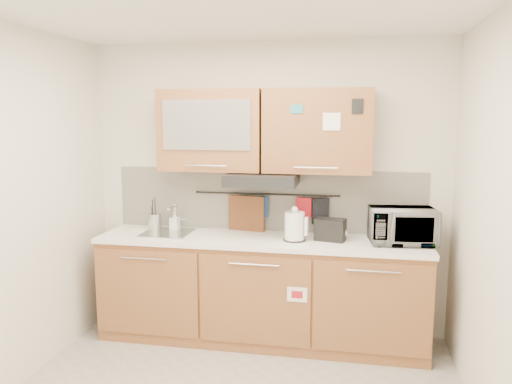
% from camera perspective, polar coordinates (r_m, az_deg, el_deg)
% --- Properties ---
extents(ceiling, '(3.20, 3.20, 0.00)m').
position_cam_1_polar(ceiling, '(3.07, -3.59, 20.79)').
color(ceiling, white).
rests_on(ceiling, wall_back).
extents(wall_back, '(3.20, 0.00, 3.20)m').
position_cam_1_polar(wall_back, '(4.52, 1.26, 0.35)').
color(wall_back, silver).
rests_on(wall_back, ground).
extents(wall_right, '(0.00, 3.00, 3.00)m').
position_cam_1_polar(wall_right, '(3.11, 26.71, -4.44)').
color(wall_right, silver).
rests_on(wall_right, ground).
extents(base_cabinet, '(2.80, 0.64, 0.88)m').
position_cam_1_polar(base_cabinet, '(4.45, 0.56, -11.70)').
color(base_cabinet, '#AC683D').
rests_on(base_cabinet, floor).
extents(countertop, '(2.82, 0.62, 0.04)m').
position_cam_1_polar(countertop, '(4.30, 0.56, -5.52)').
color(countertop, white).
rests_on(countertop, base_cabinet).
extents(backsplash, '(2.80, 0.02, 0.56)m').
position_cam_1_polar(backsplash, '(4.52, 1.23, -0.92)').
color(backsplash, silver).
rests_on(backsplash, countertop).
extents(upper_cabinets, '(1.82, 0.37, 0.70)m').
position_cam_1_polar(upper_cabinets, '(4.30, 0.83, 7.03)').
color(upper_cabinets, '#AC683D').
rests_on(upper_cabinets, wall_back).
extents(range_hood, '(0.60, 0.46, 0.10)m').
position_cam_1_polar(range_hood, '(4.26, 0.71, 1.47)').
color(range_hood, black).
rests_on(range_hood, upper_cabinets).
extents(sink, '(0.42, 0.40, 0.26)m').
position_cam_1_polar(sink, '(4.53, -10.06, -4.59)').
color(sink, silver).
rests_on(sink, countertop).
extents(utensil_rail, '(1.30, 0.02, 0.02)m').
position_cam_1_polar(utensil_rail, '(4.48, 1.16, -0.24)').
color(utensil_rail, black).
rests_on(utensil_rail, backsplash).
extents(utensil_crock, '(0.16, 0.16, 0.30)m').
position_cam_1_polar(utensil_crock, '(4.67, -11.51, -3.32)').
color(utensil_crock, '#B3B3B8').
rests_on(utensil_crock, countertop).
extents(kettle, '(0.22, 0.20, 0.29)m').
position_cam_1_polar(kettle, '(4.19, 4.44, -4.01)').
color(kettle, white).
rests_on(kettle, countertop).
extents(toaster, '(0.27, 0.20, 0.19)m').
position_cam_1_polar(toaster, '(4.23, 8.48, -4.24)').
color(toaster, black).
rests_on(toaster, countertop).
extents(microwave, '(0.56, 0.41, 0.29)m').
position_cam_1_polar(microwave, '(4.26, 16.39, -3.75)').
color(microwave, '#999999').
rests_on(microwave, countertop).
extents(soap_bottle, '(0.08, 0.08, 0.17)m').
position_cam_1_polar(soap_bottle, '(4.63, -9.28, -3.25)').
color(soap_bottle, '#999999').
rests_on(soap_bottle, countertop).
extents(cutting_board, '(0.34, 0.08, 0.42)m').
position_cam_1_polar(cutting_board, '(4.54, -1.11, -3.09)').
color(cutting_board, brown).
rests_on(cutting_board, utensil_rail).
extents(oven_mitt, '(0.12, 0.05, 0.19)m').
position_cam_1_polar(oven_mitt, '(4.49, 0.67, -1.69)').
color(oven_mitt, navy).
rests_on(oven_mitt, utensil_rail).
extents(dark_pouch, '(0.15, 0.08, 0.23)m').
position_cam_1_polar(dark_pouch, '(4.43, 7.36, -2.17)').
color(dark_pouch, black).
rests_on(dark_pouch, utensil_rail).
extents(pot_holder, '(0.14, 0.04, 0.17)m').
position_cam_1_polar(pot_holder, '(4.44, 5.49, -1.76)').
color(pot_holder, red).
rests_on(pot_holder, utensil_rail).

